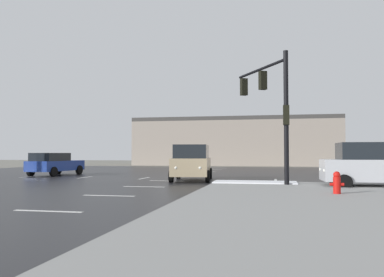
{
  "coord_description": "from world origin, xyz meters",
  "views": [
    {
      "loc": [
        5.97,
        -23.74,
        1.57
      ],
      "look_at": [
        -0.63,
        7.98,
        2.78
      ],
      "focal_mm": 37.31,
      "sensor_mm": 36.0,
      "label": 1
    }
  ],
  "objects": [
    {
      "name": "ground_plane",
      "position": [
        0.0,
        0.0,
        0.0
      ],
      "size": [
        120.0,
        120.0,
        0.0
      ],
      "primitive_type": "plane",
      "color": "slate"
    },
    {
      "name": "traffic_signal_mast",
      "position": [
        5.83,
        -3.78,
        4.25
      ],
      "size": [
        2.66,
        4.27,
        6.21
      ],
      "rotation": [
        0.0,
        0.0,
        2.12
      ],
      "color": "black",
      "rests_on": "sidewalk_corner"
    },
    {
      "name": "fire_hydrant",
      "position": [
        8.12,
        -8.78,
        0.54
      ],
      "size": [
        0.48,
        0.26,
        0.79
      ],
      "color": "red",
      "rests_on": "sidewalk_corner"
    },
    {
      "name": "lane_markings",
      "position": [
        1.2,
        -1.38,
        0.02
      ],
      "size": [
        36.15,
        36.15,
        0.01
      ],
      "color": "silver",
      "rests_on": "road_asphalt"
    },
    {
      "name": "sedan_blue",
      "position": [
        -9.23,
        1.78,
        0.85
      ],
      "size": [
        2.33,
        4.65,
        1.58
      ],
      "rotation": [
        0.0,
        0.0,
        1.49
      ],
      "color": "navy",
      "rests_on": "road_asphalt"
    },
    {
      "name": "road_asphalt",
      "position": [
        0.0,
        0.0,
        0.01
      ],
      "size": [
        44.0,
        44.0,
        0.02
      ],
      "primitive_type": "cube",
      "color": "#232326",
      "rests_on": "ground_plane"
    },
    {
      "name": "suv_tan",
      "position": [
        1.3,
        -1.33,
        1.09
      ],
      "size": [
        2.62,
        5.0,
        2.03
      ],
      "rotation": [
        0.0,
        0.0,
        -1.45
      ],
      "color": "tan",
      "rests_on": "road_asphalt"
    },
    {
      "name": "suv_silver",
      "position": [
        10.44,
        -4.86,
        1.09
      ],
      "size": [
        4.88,
        2.28,
        2.03
      ],
      "rotation": [
        0.0,
        0.0,
        3.17
      ],
      "color": "#B7BABF",
      "rests_on": "road_asphalt"
    },
    {
      "name": "strip_building_background",
      "position": [
        0.88,
        29.45,
        3.11
      ],
      "size": [
        26.38,
        8.0,
        6.22
      ],
      "color": "gray",
      "rests_on": "ground_plane"
    },
    {
      "name": "snow_strip_curbside",
      "position": [
        5.0,
        -4.0,
        0.17
      ],
      "size": [
        4.0,
        1.6,
        0.06
      ],
      "primitive_type": "cube",
      "color": "white",
      "rests_on": "sidewalk_corner"
    }
  ]
}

